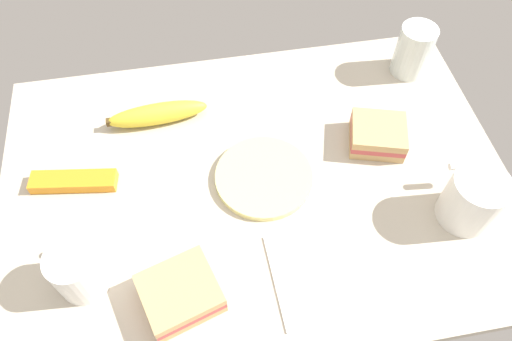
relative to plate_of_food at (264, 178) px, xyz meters
The scene contains 10 objects.
tabletop 2.15cm from the plate_of_food, 10.35° to the right, with size 90.00×64.00×2.00cm, color #BCB29E.
plate_of_food is the anchor object (origin of this frame).
coffee_mug_black 33.92cm from the plate_of_food, 24.06° to the left, with size 7.80×9.81×8.75cm.
coffee_mug_milky 34.58cm from the plate_of_food, 158.27° to the left, with size 9.17×11.60×9.89cm.
sandwich_main 22.71cm from the plate_of_food, 168.08° to the right, with size 11.87×11.21×4.40cm.
sandwich_side 25.14cm from the plate_of_food, 49.44° to the left, with size 13.35×12.62×4.40cm.
glass_of_milk 41.27cm from the plate_of_food, 147.62° to the right, with size 7.20×7.20×10.69cm.
banana 24.51cm from the plate_of_food, 44.17° to the right, with size 19.25×5.14×4.12cm.
snack_bar 33.46cm from the plate_of_food, ahead, with size 14.90×3.76×2.00cm, color orange.
paper_napkin 19.79cm from the plate_of_food, 107.69° to the left, with size 15.95×15.95×0.30cm, color white.
Camera 1 is at (8.21, 46.35, 73.92)cm, focal length 33.89 mm.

